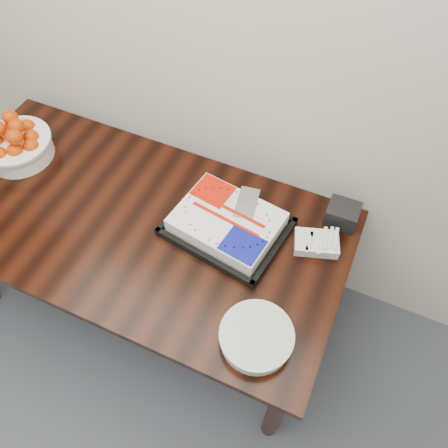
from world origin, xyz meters
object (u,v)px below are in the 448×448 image
at_px(table, 135,231).
at_px(tangerine_bowl, 15,141).
at_px(napkin_box, 342,214).
at_px(plate_stack, 256,337).
at_px(cake_tray, 227,224).

xyz_separation_m(table, tangerine_bowl, (-0.66, 0.11, 0.17)).
bearing_deg(tangerine_bowl, napkin_box, 9.30).
bearing_deg(napkin_box, table, -156.37).
bearing_deg(plate_stack, cake_tray, 125.88).
xyz_separation_m(table, plate_stack, (0.67, -0.27, 0.12)).
xyz_separation_m(tangerine_bowl, plate_stack, (1.33, -0.39, -0.06)).
relative_size(table, napkin_box, 14.11).
bearing_deg(cake_tray, table, -163.38).
distance_m(table, plate_stack, 0.73).
xyz_separation_m(cake_tray, plate_stack, (0.28, -0.39, -0.01)).
bearing_deg(tangerine_bowl, cake_tray, 0.26).
relative_size(table, plate_stack, 6.95).
bearing_deg(cake_tray, plate_stack, -54.12).
bearing_deg(table, plate_stack, -22.28).
bearing_deg(plate_stack, napkin_box, 78.22).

